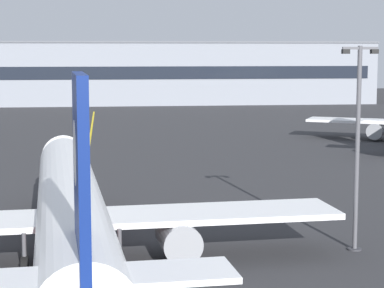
{
  "coord_description": "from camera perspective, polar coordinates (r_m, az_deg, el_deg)",
  "views": [
    {
      "loc": [
        2.04,
        -30.92,
        12.5
      ],
      "look_at": [
        7.12,
        12.1,
        6.98
      ],
      "focal_mm": 69.9,
      "sensor_mm": 36.0,
      "label": 1
    }
  ],
  "objects": [
    {
      "name": "apron_lamp_post",
      "position": [
        47.07,
        12.51,
        -0.05
      ],
      "size": [
        2.24,
        0.9,
        12.7
      ],
      "color": "#515156",
      "rests_on": "ground"
    },
    {
      "name": "terminal_building",
      "position": [
        170.13,
        -5.59,
        5.42
      ],
      "size": [
        117.11,
        12.4,
        14.23
      ],
      "color": "gray",
      "rests_on": "ground"
    },
    {
      "name": "taxiway_centreline",
      "position": [
        62.23,
        -8.5,
        -4.41
      ],
      "size": [
        0.55,
        180.0,
        0.01
      ],
      "primitive_type": "cube",
      "rotation": [
        0.0,
        0.0,
        -0.0
      ],
      "color": "yellow",
      "rests_on": "ground"
    },
    {
      "name": "safety_cone_by_nose_gear",
      "position": [
        60.8,
        -6.94,
        -4.41
      ],
      "size": [
        0.44,
        0.44,
        0.55
      ],
      "color": "orange",
      "rests_on": "ground"
    },
    {
      "name": "airliner_foreground",
      "position": [
        43.42,
        -9.23,
        -4.98
      ],
      "size": [
        32.26,
        41.53,
        11.65
      ],
      "color": "white",
      "rests_on": "ground"
    }
  ]
}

